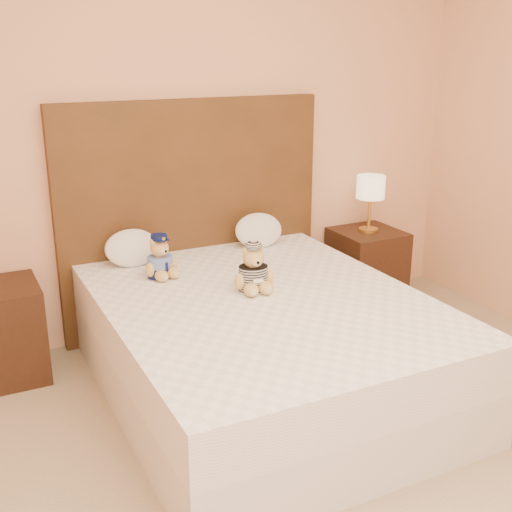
{
  "coord_description": "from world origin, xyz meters",
  "views": [
    {
      "loc": [
        -1.43,
        -1.58,
        1.81
      ],
      "look_at": [
        0.08,
        1.45,
        0.7
      ],
      "focal_mm": 45.0,
      "sensor_mm": 36.0,
      "label": 1
    }
  ],
  "objects_px": {
    "nightstand_left": "(1,333)",
    "nightstand_right": "(366,267)",
    "lamp": "(371,190)",
    "pillow_right": "(259,229)",
    "teddy_police": "(160,256)",
    "teddy_prisoner": "(253,268)",
    "pillow_left": "(132,246)",
    "bed": "(263,345)"
  },
  "relations": [
    {
      "from": "lamp",
      "to": "pillow_right",
      "type": "bearing_deg",
      "value": 178.01
    },
    {
      "from": "pillow_left",
      "to": "pillow_right",
      "type": "bearing_deg",
      "value": 0.0
    },
    {
      "from": "nightstand_left",
      "to": "teddy_police",
      "type": "height_order",
      "value": "teddy_police"
    },
    {
      "from": "nightstand_left",
      "to": "pillow_left",
      "type": "xyz_separation_m",
      "value": [
        0.79,
        0.03,
        0.39
      ]
    },
    {
      "from": "teddy_prisoner",
      "to": "pillow_right",
      "type": "bearing_deg",
      "value": 65.69
    },
    {
      "from": "bed",
      "to": "teddy_police",
      "type": "bearing_deg",
      "value": 124.62
    },
    {
      "from": "pillow_left",
      "to": "pillow_right",
      "type": "distance_m",
      "value": 0.85
    },
    {
      "from": "bed",
      "to": "lamp",
      "type": "height_order",
      "value": "lamp"
    },
    {
      "from": "nightstand_left",
      "to": "pillow_right",
      "type": "height_order",
      "value": "pillow_right"
    },
    {
      "from": "nightstand_right",
      "to": "teddy_prisoner",
      "type": "xyz_separation_m",
      "value": [
        -1.25,
        -0.68,
        0.4
      ]
    },
    {
      "from": "pillow_right",
      "to": "teddy_police",
      "type": "bearing_deg",
      "value": -159.98
    },
    {
      "from": "nightstand_right",
      "to": "bed",
      "type": "bearing_deg",
      "value": -147.38
    },
    {
      "from": "bed",
      "to": "lamp",
      "type": "distance_m",
      "value": 1.59
    },
    {
      "from": "lamp",
      "to": "teddy_prisoner",
      "type": "relative_size",
      "value": 1.55
    },
    {
      "from": "nightstand_left",
      "to": "nightstand_right",
      "type": "xyz_separation_m",
      "value": [
        2.5,
        0.0,
        0.0
      ]
    },
    {
      "from": "bed",
      "to": "pillow_right",
      "type": "bearing_deg",
      "value": 64.9
    },
    {
      "from": "pillow_left",
      "to": "teddy_prisoner",
      "type": "bearing_deg",
      "value": -56.95
    },
    {
      "from": "nightstand_right",
      "to": "teddy_police",
      "type": "distance_m",
      "value": 1.7
    },
    {
      "from": "bed",
      "to": "teddy_police",
      "type": "distance_m",
      "value": 0.78
    },
    {
      "from": "lamp",
      "to": "teddy_prisoner",
      "type": "height_order",
      "value": "lamp"
    },
    {
      "from": "nightstand_left",
      "to": "lamp",
      "type": "relative_size",
      "value": 1.38
    },
    {
      "from": "bed",
      "to": "teddy_police",
      "type": "relative_size",
      "value": 8.06
    },
    {
      "from": "teddy_police",
      "to": "pillow_right",
      "type": "bearing_deg",
      "value": 4.88
    },
    {
      "from": "nightstand_right",
      "to": "pillow_right",
      "type": "height_order",
      "value": "pillow_right"
    },
    {
      "from": "nightstand_left",
      "to": "nightstand_right",
      "type": "height_order",
      "value": "same"
    },
    {
      "from": "teddy_police",
      "to": "pillow_left",
      "type": "height_order",
      "value": "teddy_police"
    },
    {
      "from": "bed",
      "to": "teddy_prisoner",
      "type": "xyz_separation_m",
      "value": [
        -0.0,
        0.12,
        0.4
      ]
    },
    {
      "from": "pillow_left",
      "to": "teddy_police",
      "type": "bearing_deg",
      "value": -73.64
    },
    {
      "from": "nightstand_left",
      "to": "lamp",
      "type": "bearing_deg",
      "value": 0.0
    },
    {
      "from": "teddy_prisoner",
      "to": "nightstand_right",
      "type": "bearing_deg",
      "value": 32.95
    },
    {
      "from": "nightstand_left",
      "to": "teddy_prisoner",
      "type": "distance_m",
      "value": 1.48
    },
    {
      "from": "nightstand_right",
      "to": "lamp",
      "type": "xyz_separation_m",
      "value": [
        -0.0,
        0.0,
        0.57
      ]
    },
    {
      "from": "teddy_police",
      "to": "lamp",
      "type": "bearing_deg",
      "value": -6.41
    },
    {
      "from": "teddy_prisoner",
      "to": "pillow_right",
      "type": "xyz_separation_m",
      "value": [
        0.39,
        0.71,
        -0.01
      ]
    },
    {
      "from": "teddy_police",
      "to": "bed",
      "type": "bearing_deg",
      "value": -70.51
    },
    {
      "from": "nightstand_left",
      "to": "lamp",
      "type": "height_order",
      "value": "lamp"
    },
    {
      "from": "bed",
      "to": "pillow_left",
      "type": "xyz_separation_m",
      "value": [
        -0.46,
        0.83,
        0.39
      ]
    },
    {
      "from": "teddy_prisoner",
      "to": "pillow_left",
      "type": "distance_m",
      "value": 0.85
    },
    {
      "from": "nightstand_right",
      "to": "teddy_prisoner",
      "type": "distance_m",
      "value": 1.48
    },
    {
      "from": "pillow_left",
      "to": "nightstand_right",
      "type": "bearing_deg",
      "value": -1.0
    },
    {
      "from": "teddy_prisoner",
      "to": "pillow_right",
      "type": "distance_m",
      "value": 0.81
    },
    {
      "from": "lamp",
      "to": "teddy_prisoner",
      "type": "bearing_deg",
      "value": -151.48
    }
  ]
}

